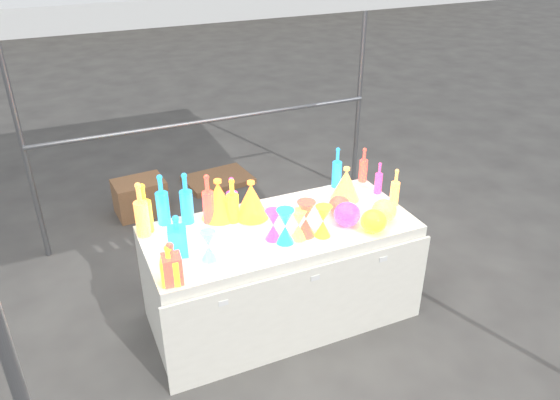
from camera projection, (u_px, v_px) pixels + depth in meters
name	position (u px, v px, depth m)	size (l,w,h in m)	color
ground	(280.00, 314.00, 4.00)	(80.00, 80.00, 0.00)	#64615C
display_table	(281.00, 273.00, 3.81)	(1.84, 0.83, 0.75)	white
cardboard_box_closed	(140.00, 197.00, 5.23)	(0.47, 0.34, 0.34)	#A9744C
cardboard_box_flat	(218.00, 180.00, 5.87)	(0.68, 0.49, 0.06)	#A9744C
bottle_0	(145.00, 208.00, 3.51)	(0.09, 0.09, 0.34)	red
bottle_1	(162.00, 200.00, 3.59)	(0.09, 0.09, 0.36)	#178223
bottle_2	(208.00, 199.00, 3.61)	(0.08, 0.08, 0.35)	orange
bottle_3	(232.00, 198.00, 3.67)	(0.08, 0.08, 0.31)	#1D56AC
bottle_4	(141.00, 209.00, 3.45)	(0.09, 0.09, 0.38)	#168A6C
bottle_6	(232.00, 200.00, 3.62)	(0.08, 0.08, 0.32)	red
bottle_7	(186.00, 198.00, 3.60)	(0.09, 0.09, 0.37)	#178223
decanter_0	(170.00, 264.00, 3.04)	(0.10, 0.10, 0.25)	red
decanter_1	(171.00, 263.00, 3.04)	(0.11, 0.11, 0.27)	orange
decanter_2	(177.00, 235.00, 3.29)	(0.11, 0.11, 0.27)	#178223
hourglass_0	(306.00, 219.00, 3.49)	(0.12, 0.12, 0.24)	orange
hourglass_1	(273.00, 225.00, 3.45)	(0.10, 0.10, 0.21)	#1D56AC
hourglass_2	(299.00, 225.00, 3.46)	(0.10, 0.10, 0.20)	#168A6C
hourglass_3	(209.00, 246.00, 3.25)	(0.10, 0.10, 0.20)	#B52465
hourglass_4	(323.00, 221.00, 3.49)	(0.11, 0.11, 0.22)	red
hourglass_5	(285.00, 226.00, 3.41)	(0.12, 0.12, 0.23)	#178223
globe_0	(374.00, 222.00, 3.55)	(0.17, 0.17, 0.14)	red
globe_1	(384.00, 212.00, 3.67)	(0.17, 0.17, 0.14)	#168A6C
globe_2	(339.00, 206.00, 3.75)	(0.15, 0.15, 0.12)	orange
globe_3	(347.00, 215.00, 3.62)	(0.18, 0.18, 0.14)	#1D56AC
lampshade_0	(219.00, 199.00, 3.68)	(0.24, 0.24, 0.29)	yellow
lampshade_1	(251.00, 199.00, 3.68)	(0.23, 0.23, 0.27)	yellow
lampshade_3	(346.00, 183.00, 3.92)	(0.21, 0.21, 0.25)	#168A6C
bottle_8	(337.00, 167.00, 4.07)	(0.07, 0.07, 0.32)	#178223
bottle_9	(364.00, 165.00, 4.17)	(0.06, 0.06, 0.28)	orange
bottle_10	(379.00, 178.00, 4.00)	(0.06, 0.06, 0.25)	#1D56AC
bottle_11	(395.00, 187.00, 3.83)	(0.06, 0.06, 0.28)	#168A6C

